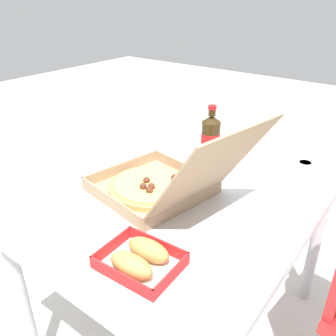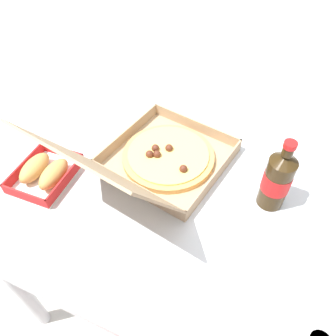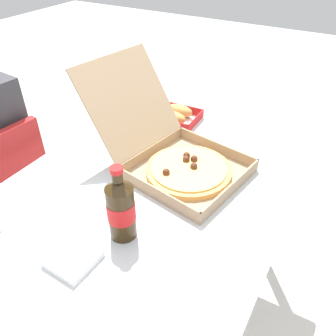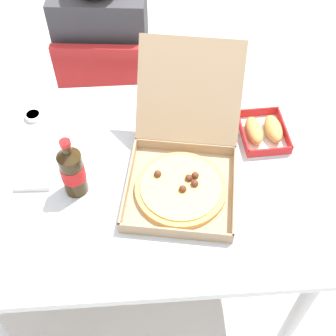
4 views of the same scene
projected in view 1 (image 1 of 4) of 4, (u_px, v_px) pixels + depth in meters
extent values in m
plane|color=beige|center=(186.00, 329.00, 1.57)|extent=(10.00, 10.00, 0.00)
cube|color=silver|center=(190.00, 188.00, 1.24)|extent=(1.15, 0.84, 0.03)
cylinder|color=#B7B7BC|center=(186.00, 190.00, 1.95)|extent=(0.05, 0.05, 0.70)
cylinder|color=#B7B7BC|center=(23.00, 306.00, 1.24)|extent=(0.05, 0.05, 0.70)
cylinder|color=#B7B7BC|center=(317.00, 238.00, 1.57)|extent=(0.05, 0.05, 0.70)
cube|color=tan|center=(151.00, 190.00, 1.19)|extent=(0.39, 0.39, 0.01)
cube|color=tan|center=(122.00, 168.00, 1.29)|extent=(0.33, 0.06, 0.04)
cube|color=tan|center=(186.00, 169.00, 1.28)|extent=(0.06, 0.33, 0.04)
cube|color=tan|center=(111.00, 202.00, 1.08)|extent=(0.06, 0.33, 0.04)
cube|color=tan|center=(186.00, 203.00, 1.08)|extent=(0.33, 0.06, 0.04)
cube|color=tan|center=(213.00, 168.00, 0.94)|extent=(0.36, 0.25, 0.28)
cylinder|color=tan|center=(151.00, 187.00, 1.19)|extent=(0.28, 0.28, 0.02)
cylinder|color=#EAC666|center=(151.00, 184.00, 1.18)|extent=(0.25, 0.25, 0.01)
sphere|color=#562819|center=(151.00, 187.00, 1.15)|extent=(0.02, 0.02, 0.02)
sphere|color=#562819|center=(147.00, 180.00, 1.18)|extent=(0.02, 0.02, 0.02)
sphere|color=#562819|center=(174.00, 178.00, 1.20)|extent=(0.02, 0.02, 0.02)
sphere|color=#562819|center=(143.00, 187.00, 1.15)|extent=(0.02, 0.02, 0.02)
sphere|color=#562819|center=(149.00, 190.00, 1.13)|extent=(0.02, 0.02, 0.02)
cube|color=white|center=(140.00, 266.00, 0.87)|extent=(0.16, 0.20, 0.00)
cube|color=red|center=(112.00, 246.00, 0.90)|extent=(0.15, 0.01, 0.03)
cube|color=red|center=(172.00, 276.00, 0.81)|extent=(0.15, 0.01, 0.03)
cube|color=red|center=(158.00, 244.00, 0.91)|extent=(0.01, 0.19, 0.03)
cube|color=red|center=(120.00, 278.00, 0.80)|extent=(0.01, 0.19, 0.03)
ellipsoid|color=tan|center=(148.00, 250.00, 0.88)|extent=(0.06, 0.12, 0.05)
ellipsoid|color=tan|center=(131.00, 265.00, 0.83)|extent=(0.06, 0.12, 0.05)
cylinder|color=#33230F|center=(210.00, 142.00, 1.37)|extent=(0.07, 0.07, 0.16)
cone|color=#33230F|center=(212.00, 119.00, 1.33)|extent=(0.07, 0.07, 0.02)
cylinder|color=#33230F|center=(212.00, 112.00, 1.32)|extent=(0.03, 0.03, 0.02)
cylinder|color=red|center=(212.00, 107.00, 1.31)|extent=(0.03, 0.03, 0.01)
cylinder|color=red|center=(210.00, 140.00, 1.36)|extent=(0.07, 0.07, 0.06)
cube|color=white|center=(191.00, 135.00, 1.64)|extent=(0.24, 0.19, 0.00)
cube|color=white|center=(238.00, 150.00, 1.47)|extent=(0.11, 0.11, 0.02)
cylinder|color=white|center=(305.00, 165.00, 1.35)|extent=(0.06, 0.06, 0.02)
cylinder|color=#DBBC66|center=(305.00, 163.00, 1.35)|extent=(0.05, 0.05, 0.01)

